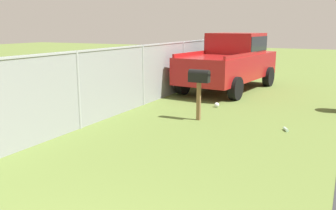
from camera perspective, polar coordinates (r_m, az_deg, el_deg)
The scene contains 5 objects.
mailbox at distance 9.14m, azimuth 4.88°, elevation 3.97°, with size 0.22×0.53×1.29m.
pickup_truck at distance 13.92m, azimuth 9.80°, elevation 6.95°, with size 5.28×2.67×2.09m.
fence_section at distance 12.20m, azimuth -0.45°, elevation 5.80°, with size 20.49×0.07×1.81m.
litter_bag_midfield_b at distance 10.84m, azimuth 7.63°, elevation 0.03°, with size 0.14×0.14×0.14m, color silver.
litter_bottle_near_hydrant at distance 8.75m, azimuth 17.93°, elevation -3.64°, with size 0.07×0.07×0.22m, color #B2D8BF.
Camera 1 is at (-1.50, -2.15, 2.33)m, focal length 38.99 mm.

